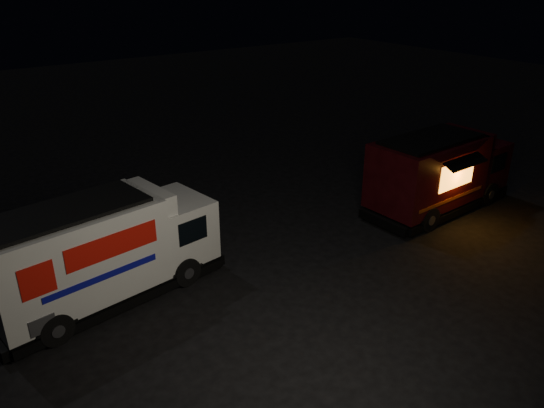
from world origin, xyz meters
The scene contains 3 objects.
ground centered at (0.00, 0.00, 0.00)m, with size 80.00×80.00×0.00m, color black.
white_truck centered at (-3.57, 2.45, 1.38)m, with size 6.07×2.07×2.75m, color silver, non-canonical shape.
red_truck centered at (7.85, 1.16, 1.37)m, with size 5.89×2.17×2.74m, color #380A0E, non-canonical shape.
Camera 1 is at (-6.93, -9.50, 7.86)m, focal length 35.00 mm.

